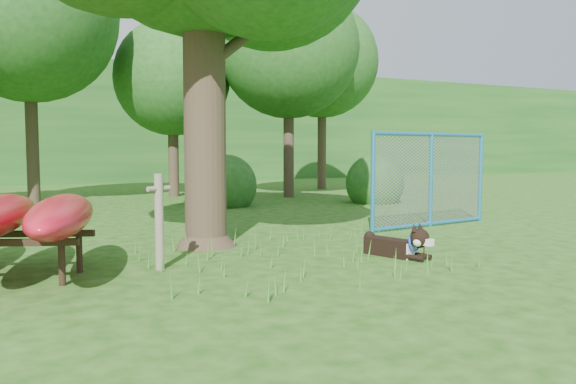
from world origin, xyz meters
name	(u,v)px	position (x,y,z in m)	size (l,w,h in m)	color
ground	(314,275)	(0.00, 0.00, 0.00)	(80.00, 80.00, 0.00)	#1B470E
wooden_post	(159,219)	(-1.75, 1.20, 0.69)	(0.35, 0.21, 1.31)	#6F6453
husky_dog	(400,245)	(1.74, 0.47, 0.20)	(0.60, 1.24, 0.56)	black
fence_section	(431,179)	(4.45, 2.99, 1.01)	(3.41, 0.60, 3.34)	#2882BB
wildflower_clump	(424,244)	(2.08, 0.32, 0.21)	(0.12, 0.13, 0.26)	#40822A
bg_tree_b	(28,13)	(-3.00, 12.00, 5.61)	(5.20, 5.20, 8.22)	#35281C
bg_tree_c	(172,78)	(1.50, 13.00, 4.11)	(4.00, 4.00, 6.12)	#35281C
bg_tree_d	(289,48)	(5.00, 11.00, 5.08)	(4.80, 4.80, 7.50)	#35281C
bg_tree_e	(322,62)	(8.00, 14.00, 5.23)	(4.60, 4.60, 7.55)	#35281C
shrub_right	(375,203)	(6.50, 8.00, 0.00)	(1.80, 1.80, 1.80)	#1B4F19
shrub_mid	(226,206)	(2.00, 9.00, 0.00)	(1.80, 1.80, 1.80)	#1B4F19
wooded_hillside	(81,126)	(0.00, 28.00, 3.00)	(80.00, 12.00, 6.00)	#1B4F19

